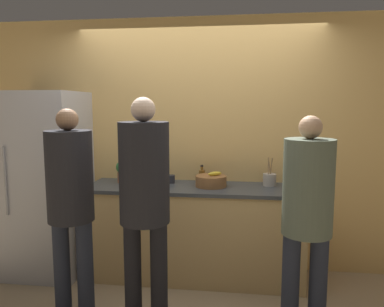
# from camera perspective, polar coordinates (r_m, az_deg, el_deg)

# --- Properties ---
(ground_plane) EXTENTS (14.00, 14.00, 0.00)m
(ground_plane) POSITION_cam_1_polar(r_m,az_deg,el_deg) (3.67, -0.31, -20.45)
(ground_plane) COLOR #9E8460
(wall_back) EXTENTS (5.20, 0.06, 2.60)m
(wall_back) POSITION_cam_1_polar(r_m,az_deg,el_deg) (3.93, 1.00, 1.32)
(wall_back) COLOR #E0B266
(wall_back) RESTS_ON ground_plane
(counter) EXTENTS (2.12, 0.65, 0.93)m
(counter) POSITION_cam_1_polar(r_m,az_deg,el_deg) (3.81, 0.43, -11.77)
(counter) COLOR tan
(counter) RESTS_ON ground_plane
(refrigerator) EXTENTS (0.72, 0.73, 1.85)m
(refrigerator) POSITION_cam_1_polar(r_m,az_deg,el_deg) (4.09, -21.10, -4.27)
(refrigerator) COLOR #B7B7BC
(refrigerator) RESTS_ON ground_plane
(person_left) EXTENTS (0.36, 0.36, 1.69)m
(person_left) POSITION_cam_1_polar(r_m,az_deg,el_deg) (3.10, -18.03, -6.07)
(person_left) COLOR #232838
(person_left) RESTS_ON ground_plane
(person_center) EXTENTS (0.37, 0.37, 1.77)m
(person_center) POSITION_cam_1_polar(r_m,az_deg,el_deg) (2.79, -7.24, -5.96)
(person_center) COLOR black
(person_center) RESTS_ON ground_plane
(person_right) EXTENTS (0.36, 0.36, 1.64)m
(person_right) POSITION_cam_1_polar(r_m,az_deg,el_deg) (2.83, 17.16, -7.88)
(person_right) COLOR #232838
(person_right) RESTS_ON ground_plane
(fruit_bowl) EXTENTS (0.30, 0.30, 0.15)m
(fruit_bowl) POSITION_cam_1_polar(r_m,az_deg,el_deg) (3.66, 2.92, -4.18)
(fruit_bowl) COLOR brown
(fruit_bowl) RESTS_ON counter
(utensil_crock) EXTENTS (0.13, 0.13, 0.28)m
(utensil_crock) POSITION_cam_1_polar(r_m,az_deg,el_deg) (3.77, 11.73, -3.86)
(utensil_crock) COLOR #ADA393
(utensil_crock) RESTS_ON counter
(bottle_amber) EXTENTS (0.06, 0.06, 0.18)m
(bottle_amber) POSITION_cam_1_polar(r_m,az_deg,el_deg) (3.85, 1.52, -3.38)
(bottle_amber) COLOR brown
(bottle_amber) RESTS_ON counter
(cup_red) EXTENTS (0.09, 0.09, 0.08)m
(cup_red) POSITION_cam_1_polar(r_m,az_deg,el_deg) (3.47, 16.27, -5.40)
(cup_red) COLOR #A33D33
(cup_red) RESTS_ON counter
(cup_black) EXTENTS (0.09, 0.09, 0.08)m
(cup_black) POSITION_cam_1_polar(r_m,az_deg,el_deg) (3.83, -3.31, -3.90)
(cup_black) COLOR #28282D
(cup_black) RESTS_ON counter
(potted_plant) EXTENTS (0.13, 0.13, 0.22)m
(potted_plant) POSITION_cam_1_polar(r_m,az_deg,el_deg) (3.88, -10.58, -2.62)
(potted_plant) COLOR #9E6042
(potted_plant) RESTS_ON counter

